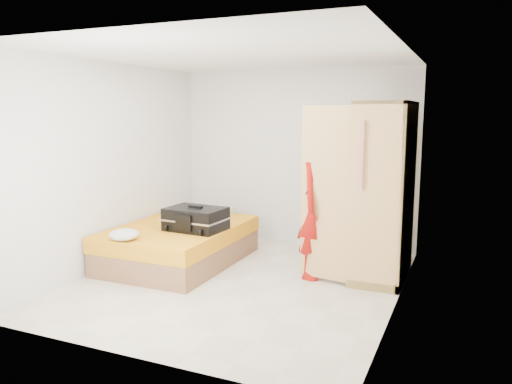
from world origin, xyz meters
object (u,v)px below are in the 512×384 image
at_px(person, 318,205).
at_px(suitcase, 196,219).
at_px(round_cushion, 124,235).
at_px(wardrobe, 379,195).
at_px(bed, 180,244).

height_order(person, suitcase, person).
bearing_deg(round_cushion, wardrobe, 27.10).
relative_size(person, suitcase, 2.32).
bearing_deg(wardrobe, bed, -169.30).
bearing_deg(bed, suitcase, -20.71).
bearing_deg(bed, wardrobe, 10.70).
relative_size(wardrobe, person, 1.19).
distance_m(bed, suitcase, 0.52).
xyz_separation_m(bed, wardrobe, (2.50, 0.47, 0.75)).
distance_m(wardrobe, round_cushion, 3.04).
height_order(bed, suitcase, suitcase).
bearing_deg(bed, round_cushion, -101.33).
bearing_deg(person, suitcase, 112.60).
relative_size(bed, person, 1.14).
height_order(wardrobe, round_cushion, wardrobe).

